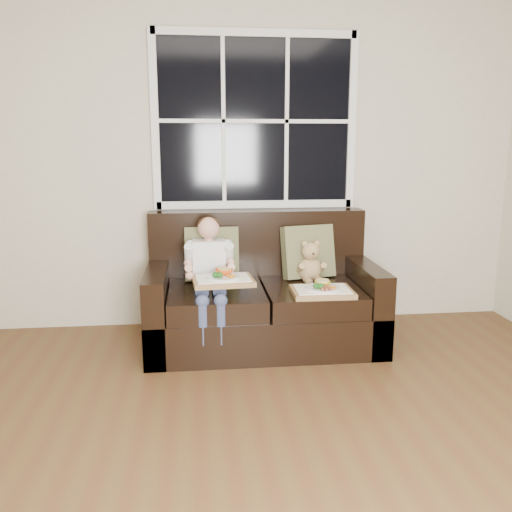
{
  "coord_description": "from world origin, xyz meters",
  "views": [
    {
      "loc": [
        -0.39,
        -1.88,
        1.5
      ],
      "look_at": [
        0.03,
        1.85,
        0.7
      ],
      "focal_mm": 38.0,
      "sensor_mm": 36.0,
      "label": 1
    }
  ],
  "objects": [
    {
      "name": "pillow_left",
      "position": [
        -0.27,
        2.17,
        0.65
      ],
      "size": [
        0.41,
        0.19,
        0.42
      ],
      "rotation": [
        -0.21,
        0.0,
        -0.01
      ],
      "color": "#62643E",
      "rests_on": "loveseat"
    },
    {
      "name": "teddy_bear",
      "position": [
        0.47,
        2.06,
        0.58
      ],
      "size": [
        0.19,
        0.24,
        0.33
      ],
      "rotation": [
        0.0,
        0.0,
        0.05
      ],
      "color": "tan",
      "rests_on": "loveseat"
    },
    {
      "name": "loveseat",
      "position": [
        0.09,
        2.02,
        0.31
      ],
      "size": [
        1.7,
        0.92,
        0.96
      ],
      "color": "black",
      "rests_on": "ground"
    },
    {
      "name": "window_back",
      "position": [
        0.09,
        2.48,
        1.65
      ],
      "size": [
        1.62,
        0.04,
        1.37
      ],
      "color": "black",
      "rests_on": "room_walls"
    },
    {
      "name": "room_walls",
      "position": [
        0.0,
        0.0,
        1.59
      ],
      "size": [
        4.52,
        5.02,
        2.71
      ],
      "color": "beige",
      "rests_on": "ground"
    },
    {
      "name": "child",
      "position": [
        -0.3,
        1.9,
        0.63
      ],
      "size": [
        0.35,
        0.58,
        0.79
      ],
      "color": "silver",
      "rests_on": "loveseat"
    },
    {
      "name": "pillow_right",
      "position": [
        0.47,
        2.17,
        0.65
      ],
      "size": [
        0.44,
        0.27,
        0.42
      ],
      "rotation": [
        -0.21,
        0.0,
        0.23
      ],
      "color": "#62643E",
      "rests_on": "loveseat"
    },
    {
      "name": "tray_left",
      "position": [
        -0.21,
        1.7,
        0.57
      ],
      "size": [
        0.43,
        0.34,
        0.09
      ],
      "rotation": [
        0.0,
        0.0,
        0.08
      ],
      "color": "olive",
      "rests_on": "child"
    },
    {
      "name": "tray_right",
      "position": [
        0.48,
        1.68,
        0.48
      ],
      "size": [
        0.43,
        0.33,
        0.1
      ],
      "rotation": [
        0.0,
        0.0,
        -0.02
      ],
      "color": "olive",
      "rests_on": "loveseat"
    }
  ]
}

